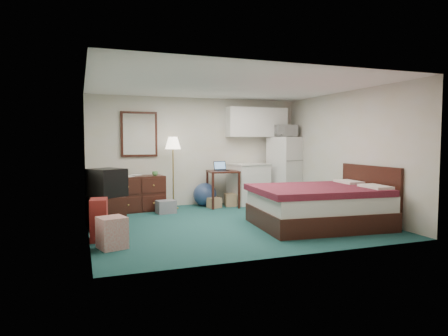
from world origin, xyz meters
name	(u,v)px	position (x,y,z in m)	size (l,w,h in m)	color
floor	(232,223)	(0.00, 0.00, 0.00)	(5.00, 4.50, 0.01)	#144140
ceiling	(232,86)	(0.00, 0.00, 2.50)	(5.00, 4.50, 0.01)	beige
walls	(232,155)	(0.00, 0.00, 1.25)	(5.01, 4.51, 2.50)	beige
mirror	(139,134)	(-1.35, 2.22, 1.65)	(0.80, 0.06, 1.00)	white
upper_cabinets	(257,122)	(1.45, 2.08, 1.95)	(1.50, 0.35, 0.70)	white
headboard	(370,192)	(2.46, -0.78, 0.55)	(0.06, 1.56, 1.00)	#39160E
dresser	(138,194)	(-1.45, 1.81, 0.38)	(1.10, 0.50, 0.75)	#39160E
floor_lamp	(173,173)	(-0.67, 1.87, 0.80)	(0.35, 0.35, 1.59)	#BA9541
desk	(223,189)	(0.44, 1.70, 0.42)	(0.66, 0.66, 0.83)	#39160E
exercise_ball	(205,194)	(0.09, 1.96, 0.27)	(0.54, 0.54, 0.54)	navy
kitchen_counter	(249,184)	(1.17, 1.91, 0.47)	(0.85, 0.65, 0.94)	white
fridge	(285,170)	(2.13, 1.88, 0.80)	(0.66, 0.66, 1.60)	silver
bed	(318,207)	(1.34, -0.78, 0.34)	(2.16, 1.68, 0.69)	#571623
tv_stand	(106,212)	(-2.21, 0.35, 0.27)	(0.55, 0.60, 0.55)	#39160E
suitcase	(99,220)	(-2.35, -0.53, 0.32)	(0.24, 0.39, 0.64)	maroon
retail_box	(112,233)	(-2.20, -1.05, 0.22)	(0.36, 0.36, 0.44)	silver
file_bin	(166,207)	(-0.94, 1.36, 0.13)	(0.38, 0.29, 0.27)	slate
cardboard_box_a	(214,203)	(0.22, 1.64, 0.11)	(0.27, 0.23, 0.23)	#947258
cardboard_box_b	(230,200)	(0.64, 1.75, 0.14)	(0.25, 0.29, 0.29)	#947258
laptop	(222,166)	(0.41, 1.69, 0.93)	(0.30, 0.24, 0.20)	black
crt_tv	(107,183)	(-2.18, 0.35, 0.79)	(0.52, 0.56, 0.48)	black
microwave	(285,129)	(2.10, 1.85, 1.78)	(0.53, 0.29, 0.36)	silver
book_a	(125,171)	(-1.72, 1.71, 0.87)	(0.17, 0.02, 0.23)	#947258
book_b	(132,170)	(-1.55, 1.90, 0.87)	(0.18, 0.02, 0.24)	#947258
mug	(155,173)	(-1.09, 1.74, 0.82)	(0.13, 0.10, 0.13)	#52904A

